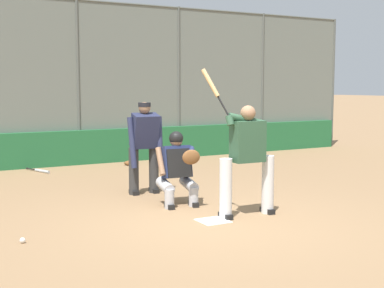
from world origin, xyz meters
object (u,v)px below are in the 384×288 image
umpire_home (145,145)px  spare_bat_near_backstop (40,171)px  catcher_behind_plate (178,167)px  baseball_loose (23,240)px  batter_at_plate (247,156)px  fielding_glove_on_dirt (130,163)px

umpire_home → spare_bat_near_backstop: (1.13, -3.47, -0.89)m
catcher_behind_plate → baseball_loose: catcher_behind_plate is taller
batter_at_plate → umpire_home: 2.40m
batter_at_plate → baseball_loose: batter_at_plate is taller
fielding_glove_on_dirt → batter_at_plate: bearing=85.8°
catcher_behind_plate → fielding_glove_on_dirt: (-1.02, -4.66, -0.59)m
catcher_behind_plate → baseball_loose: (2.74, 0.98, -0.61)m
catcher_behind_plate → fielding_glove_on_dirt: catcher_behind_plate is taller
batter_at_plate → fielding_glove_on_dirt: 5.91m
baseball_loose → fielding_glove_on_dirt: bearing=-123.7°
batter_at_plate → umpire_home: (0.70, -2.30, -0.01)m
spare_bat_near_backstop → catcher_behind_plate: bearing=-6.2°
spare_bat_near_backstop → batter_at_plate: bearing=-3.6°
spare_bat_near_backstop → baseball_loose: 5.80m
catcher_behind_plate → fielding_glove_on_dirt: 4.81m
spare_bat_near_backstop → fielding_glove_on_dirt: (-2.25, -0.05, 0.02)m
batter_at_plate → spare_bat_near_backstop: batter_at_plate is taller
batter_at_plate → fielding_glove_on_dirt: bearing=-92.2°
batter_at_plate → umpire_home: batter_at_plate is taller
umpire_home → batter_at_plate: bearing=108.9°
batter_at_plate → spare_bat_near_backstop: size_ratio=2.62×
umpire_home → fielding_glove_on_dirt: size_ratio=5.44×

